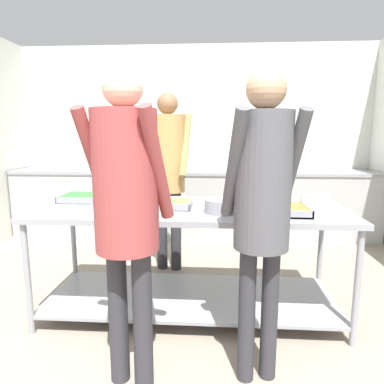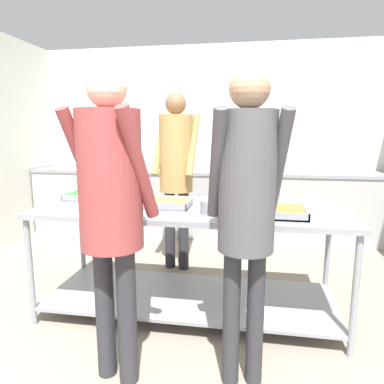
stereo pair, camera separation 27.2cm
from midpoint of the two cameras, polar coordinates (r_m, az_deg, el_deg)
name	(u,v)px [view 2 (the right image)]	position (r m, az deg, el deg)	size (l,w,h in m)	color
wall_rear	(211,140)	(5.07, 4.78, 8.69)	(5.11, 0.06, 2.65)	silver
back_counter	(208,203)	(4.80, 4.26, -1.80)	(4.95, 0.65, 0.91)	#A8A8A8
serving_counter	(190,241)	(2.72, 2.54, -8.27)	(2.35, 0.90, 0.86)	gray
serving_tray_vegetables	(91,196)	(3.05, -14.12, -0.66)	(0.38, 0.31, 0.05)	gray
broccoli_bowl	(118,201)	(2.69, -9.37, -1.45)	(0.25, 0.25, 0.12)	#3D668C
serving_tray_greens	(164,204)	(2.64, -1.71, -1.96)	(0.40, 0.29, 0.05)	gray
sauce_pan	(218,206)	(2.44, 7.47, -2.35)	(0.38, 0.24, 0.10)	gray
serving_tray_roast	(277,212)	(2.48, 17.14, -3.20)	(0.39, 0.33, 0.05)	gray
plate_stack	(318,201)	(2.90, 22.85, -1.47)	(0.22, 0.22, 0.07)	white
guest_serving_left	(247,195)	(1.85, 13.30, -0.48)	(0.45, 0.41, 1.75)	#2D2D33
guest_serving_right	(111,195)	(1.86, -9.34, -0.57)	(0.50, 0.43, 1.76)	#2D2D33
cook_behind_counter	(176,162)	(3.48, -0.42, 5.02)	(0.47, 0.40, 1.81)	#2D2D33
water_bottle	(134,161)	(4.87, -8.06, 5.14)	(0.07, 0.07, 0.26)	brown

